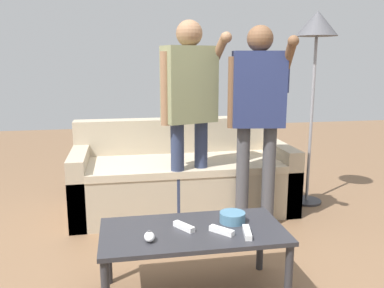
# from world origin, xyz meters

# --- Properties ---
(couch) EXTENTS (1.95, 0.84, 0.80)m
(couch) POSITION_xyz_m (0.15, 1.37, 0.29)
(couch) COLOR #B7A88E
(couch) RESTS_ON ground
(coffee_table) EXTENTS (1.04, 0.52, 0.41)m
(coffee_table) POSITION_xyz_m (-0.01, -0.06, 0.36)
(coffee_table) COLOR #2D2D33
(coffee_table) RESTS_ON ground
(snack_bowl) EXTENTS (0.15, 0.15, 0.06)m
(snack_bowl) POSITION_xyz_m (0.24, 0.01, 0.44)
(snack_bowl) COLOR teal
(snack_bowl) RESTS_ON coffee_table
(game_remote_nunchuk) EXTENTS (0.06, 0.09, 0.05)m
(game_remote_nunchuk) POSITION_xyz_m (-0.26, -0.16, 0.44)
(game_remote_nunchuk) COLOR white
(game_remote_nunchuk) RESTS_ON coffee_table
(floor_lamp) EXTENTS (0.37, 0.37, 1.78)m
(floor_lamp) POSITION_xyz_m (1.36, 1.31, 1.56)
(floor_lamp) COLOR #2D2D33
(floor_lamp) RESTS_ON ground
(player_center) EXTENTS (0.53, 0.35, 1.65)m
(player_center) POSITION_xyz_m (0.16, 1.00, 1.04)
(player_center) COLOR #2D3856
(player_center) RESTS_ON ground
(player_right) EXTENTS (0.47, 0.40, 1.61)m
(player_right) POSITION_xyz_m (0.67, 0.83, 1.01)
(player_right) COLOR #47474C
(player_right) RESTS_ON ground
(game_remote_wand_near) EXTENTS (0.13, 0.13, 0.03)m
(game_remote_wand_near) POSITION_xyz_m (0.14, -0.13, 0.43)
(game_remote_wand_near) COLOR white
(game_remote_wand_near) RESTS_ON coffee_table
(game_remote_wand_far) EXTENTS (0.11, 0.14, 0.03)m
(game_remote_wand_far) POSITION_xyz_m (-0.06, -0.04, 0.43)
(game_remote_wand_far) COLOR white
(game_remote_wand_far) RESTS_ON coffee_table
(game_remote_wand_spare) EXTENTS (0.06, 0.16, 0.03)m
(game_remote_wand_spare) POSITION_xyz_m (0.27, -0.18, 0.43)
(game_remote_wand_spare) COLOR white
(game_remote_wand_spare) RESTS_ON coffee_table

